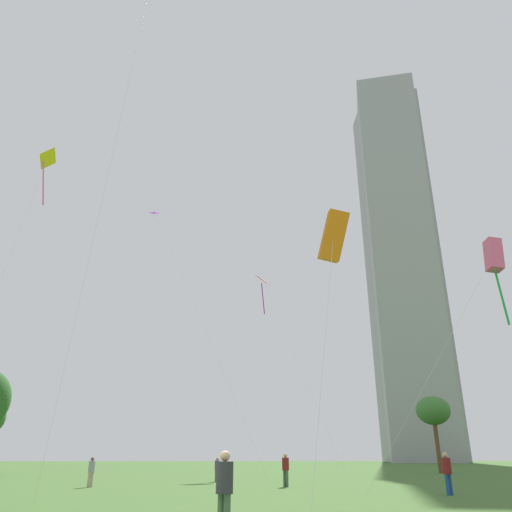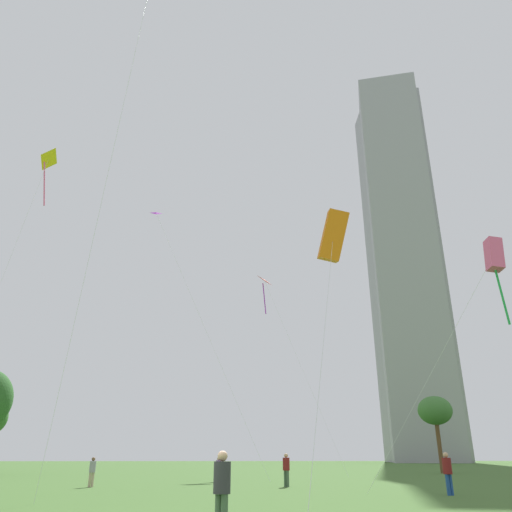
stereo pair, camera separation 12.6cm
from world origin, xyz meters
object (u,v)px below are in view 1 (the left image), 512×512
object	(u,v)px
kite_flying_7	(494,257)
park_tree_0	(433,411)
person_standing_3	(224,486)
kite_flying_4	(157,218)
kite_flying_1	(333,236)
person_standing_2	(91,470)
distant_highrise_1	(402,252)
distant_highrise_0	(401,260)
kite_flying_0	(264,284)
kite_flying_8	(45,167)
person_standing_0	(286,467)
person_standing_1	(217,468)
person_standing_4	(447,470)

from	to	relation	value
kite_flying_7	park_tree_0	world-z (taller)	kite_flying_7
person_standing_3	kite_flying_7	size ratio (longest dim) A/B	0.15
kite_flying_4	park_tree_0	bearing A→B (deg)	25.41
kite_flying_1	kite_flying_4	xyz separation A→B (m)	(-11.00, 18.59, 9.77)
person_standing_2	person_standing_3	xyz separation A→B (m)	(7.60, -18.45, 0.13)
park_tree_0	distant_highrise_1	bearing A→B (deg)	70.29
distant_highrise_0	distant_highrise_1	xyz separation A→B (m)	(-1.45, -5.11, 0.39)
kite_flying_0	distant_highrise_1	size ratio (longest dim) A/B	0.20
kite_flying_1	distant_highrise_0	world-z (taller)	distant_highrise_0
kite_flying_0	kite_flying_8	distance (m)	25.81
person_standing_0	person_standing_1	world-z (taller)	person_standing_0
person_standing_4	park_tree_0	bearing A→B (deg)	-135.71
person_standing_1	kite_flying_8	size ratio (longest dim) A/B	0.07
person_standing_0	kite_flying_1	size ratio (longest dim) A/B	0.15
kite_flying_4	distant_highrise_0	bearing A→B (deg)	58.16
person_standing_0	person_standing_3	xyz separation A→B (m)	(-3.42, -18.25, 0.01)
person_standing_0	person_standing_1	distance (m)	7.00
kite_flying_4	distant_highrise_1	xyz separation A→B (m)	(51.26, 79.75, 30.62)
kite_flying_1	distant_highrise_1	xyz separation A→B (m)	(40.25, 98.35, 40.39)
kite_flying_0	park_tree_0	distance (m)	21.81
person_standing_0	kite_flying_7	world-z (taller)	kite_flying_7
person_standing_1	kite_flying_7	size ratio (longest dim) A/B	0.13
person_standing_2	park_tree_0	world-z (taller)	park_tree_0
kite_flying_1	kite_flying_8	bearing A→B (deg)	145.94
kite_flying_1	park_tree_0	distance (m)	35.91
person_standing_3	park_tree_0	xyz separation A→B (m)	(20.99, 39.29, 4.77)
kite_flying_4	kite_flying_7	xyz separation A→B (m)	(19.07, -17.27, -10.07)
kite_flying_1	kite_flying_4	size ratio (longest dim) A/B	0.57
person_standing_0	kite_flying_1	world-z (taller)	kite_flying_1
kite_flying_1	distant_highrise_1	distance (m)	113.68
kite_flying_7	person_standing_1	bearing A→B (deg)	131.69
distant_highrise_0	person_standing_0	bearing A→B (deg)	-113.10
person_standing_1	kite_flying_4	xyz separation A→B (m)	(-5.76, 2.33, 19.75)
distant_highrise_1	person_standing_2	bearing A→B (deg)	-105.84
distant_highrise_1	person_standing_0	bearing A→B (deg)	-100.19
kite_flying_4	kite_flying_8	size ratio (longest dim) A/B	0.93
person_standing_1	kite_flying_8	world-z (taller)	kite_flying_8
kite_flying_8	kite_flying_1	bearing A→B (deg)	-34.06
person_standing_0	person_standing_4	size ratio (longest dim) A/B	0.98
kite_flying_1	kite_flying_4	bearing A→B (deg)	120.61
person_standing_2	park_tree_0	distance (m)	35.71
person_standing_4	distant_highrise_0	bearing A→B (deg)	-134.25
person_standing_3	kite_flying_1	xyz separation A→B (m)	(4.65, 7.72, 9.84)
kite_flying_7	kite_flying_8	xyz separation A→B (m)	(-26.70, 11.27, 11.18)
kite_flying_0	park_tree_0	world-z (taller)	kite_flying_0
distant_highrise_1	kite_flying_0	bearing A→B (deg)	-106.47
person_standing_0	distant_highrise_1	size ratio (longest dim) A/B	0.02
kite_flying_0	person_standing_2	bearing A→B (deg)	-118.82
kite_flying_0	distant_highrise_0	world-z (taller)	distant_highrise_0
distant_highrise_0	distant_highrise_1	bearing A→B (deg)	-104.16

